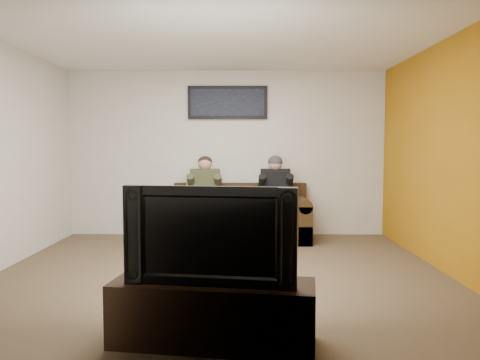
{
  "coord_description": "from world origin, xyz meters",
  "views": [
    {
      "loc": [
        0.23,
        -5.19,
        1.4
      ],
      "look_at": [
        0.21,
        1.2,
        0.95
      ],
      "focal_mm": 35.0,
      "sensor_mm": 36.0,
      "label": 1
    }
  ],
  "objects_px": {
    "tv_stand": "(213,313)",
    "person_left": "(204,194)",
    "cat": "(244,208)",
    "person_right": "(276,194)",
    "sofa": "(240,219)",
    "television": "(213,234)",
    "framed_poster": "(228,103)"
  },
  "relations": [
    {
      "from": "person_right",
      "to": "television",
      "type": "xyz_separation_m",
      "value": [
        -0.71,
        -3.6,
        0.09
      ]
    },
    {
      "from": "framed_poster",
      "to": "tv_stand",
      "type": "height_order",
      "value": "framed_poster"
    },
    {
      "from": "cat",
      "to": "tv_stand",
      "type": "relative_size",
      "value": 0.46
    },
    {
      "from": "framed_poster",
      "to": "tv_stand",
      "type": "relative_size",
      "value": 0.87
    },
    {
      "from": "person_left",
      "to": "sofa",
      "type": "bearing_deg",
      "value": 17.98
    },
    {
      "from": "person_right",
      "to": "framed_poster",
      "type": "bearing_deg",
      "value": 142.23
    },
    {
      "from": "person_right",
      "to": "cat",
      "type": "height_order",
      "value": "person_right"
    },
    {
      "from": "cat",
      "to": "tv_stand",
      "type": "bearing_deg",
      "value": -93.75
    },
    {
      "from": "person_right",
      "to": "person_left",
      "type": "bearing_deg",
      "value": -179.98
    },
    {
      "from": "tv_stand",
      "to": "television",
      "type": "distance_m",
      "value": 0.57
    },
    {
      "from": "framed_poster",
      "to": "tv_stand",
      "type": "bearing_deg",
      "value": -89.73
    },
    {
      "from": "sofa",
      "to": "cat",
      "type": "height_order",
      "value": "sofa"
    },
    {
      "from": "person_left",
      "to": "framed_poster",
      "type": "relative_size",
      "value": 1.01
    },
    {
      "from": "sofa",
      "to": "tv_stand",
      "type": "distance_m",
      "value": 3.78
    },
    {
      "from": "cat",
      "to": "tv_stand",
      "type": "height_order",
      "value": "cat"
    },
    {
      "from": "sofa",
      "to": "television",
      "type": "bearing_deg",
      "value": -92.74
    },
    {
      "from": "tv_stand",
      "to": "person_left",
      "type": "bearing_deg",
      "value": 103.84
    },
    {
      "from": "tv_stand",
      "to": "television",
      "type": "relative_size",
      "value": 1.2
    },
    {
      "from": "framed_poster",
      "to": "television",
      "type": "bearing_deg",
      "value": -89.73
    },
    {
      "from": "cat",
      "to": "person_right",
      "type": "bearing_deg",
      "value": 1.28
    },
    {
      "from": "person_left",
      "to": "tv_stand",
      "type": "relative_size",
      "value": 0.88
    },
    {
      "from": "person_left",
      "to": "cat",
      "type": "distance_m",
      "value": 0.61
    },
    {
      "from": "person_left",
      "to": "cat",
      "type": "bearing_deg",
      "value": -1.0
    },
    {
      "from": "tv_stand",
      "to": "person_right",
      "type": "bearing_deg",
      "value": 87.23
    },
    {
      "from": "framed_poster",
      "to": "television",
      "type": "relative_size",
      "value": 1.05
    },
    {
      "from": "sofa",
      "to": "cat",
      "type": "bearing_deg",
      "value": -73.16
    },
    {
      "from": "cat",
      "to": "television",
      "type": "distance_m",
      "value": 3.61
    },
    {
      "from": "sofa",
      "to": "framed_poster",
      "type": "height_order",
      "value": "framed_poster"
    },
    {
      "from": "framed_poster",
      "to": "person_right",
      "type": "bearing_deg",
      "value": -37.77
    },
    {
      "from": "sofa",
      "to": "television",
      "type": "distance_m",
      "value": 3.81
    },
    {
      "from": "tv_stand",
      "to": "cat",
      "type": "bearing_deg",
      "value": 94.59
    },
    {
      "from": "sofa",
      "to": "cat",
      "type": "distance_m",
      "value": 0.27
    }
  ]
}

